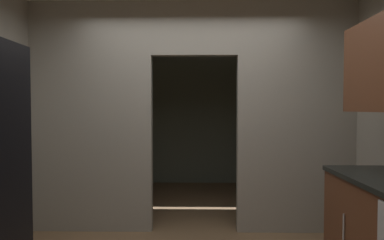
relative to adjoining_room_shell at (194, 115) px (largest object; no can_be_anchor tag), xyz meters
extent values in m
cube|color=#9E998C|center=(-1.18, -1.84, 0.00)|extent=(1.42, 0.12, 2.69)
cube|color=#9E998C|center=(1.21, -1.84, 0.00)|extent=(1.36, 0.12, 2.69)
cube|color=#9E998C|center=(0.03, -1.84, 1.03)|extent=(1.00, 0.12, 0.62)
cube|color=gray|center=(0.00, 0.75, 0.00)|extent=(3.79, 0.10, 2.69)
cube|color=gray|center=(-1.84, -0.55, 0.00)|extent=(0.10, 2.58, 2.69)
cube|color=gray|center=(1.84, -0.55, 0.00)|extent=(0.10, 2.58, 2.69)
cylinder|color=#B7BABC|center=(1.26, -3.03, -0.87)|extent=(0.01, 0.01, 0.22)
camera|label=1|loc=(0.07, -5.72, 0.10)|focal=31.04mm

